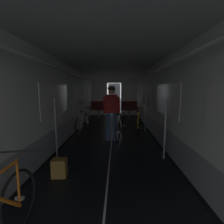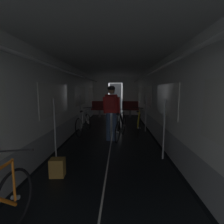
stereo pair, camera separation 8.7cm
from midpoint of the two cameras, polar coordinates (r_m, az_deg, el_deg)
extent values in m
cube|color=black|center=(5.41, -16.04, -9.90)|extent=(0.08, 11.50, 0.01)
cube|color=black|center=(5.30, 14.96, -10.20)|extent=(0.08, 11.50, 0.01)
cube|color=beige|center=(5.17, -0.70, -10.43)|extent=(0.03, 11.27, 0.00)
cube|color=#9EA0A5|center=(5.36, -17.19, -6.82)|extent=(0.12, 11.50, 0.60)
cube|color=white|center=(5.20, -17.72, 6.39)|extent=(0.12, 11.50, 1.85)
cube|color=white|center=(4.64, -19.20, 4.06)|extent=(0.02, 1.90, 0.80)
cube|color=white|center=(7.40, -11.32, 5.49)|extent=(0.02, 1.90, 0.80)
cube|color=white|center=(10.22, -7.74, 6.11)|extent=(0.02, 1.90, 0.80)
cube|color=yellow|center=(5.05, -17.46, 4.39)|extent=(0.01, 0.20, 0.28)
cylinder|color=white|center=(5.12, -14.29, 12.95)|extent=(0.07, 11.04, 0.07)
cylinder|color=#B7BABF|center=(4.13, -19.34, -5.44)|extent=(0.04, 0.04, 1.40)
cylinder|color=#B7BABF|center=(6.59, -11.32, -0.43)|extent=(0.04, 0.04, 1.40)
cube|color=#9EA0A5|center=(5.25, 16.14, -7.08)|extent=(0.12, 11.50, 0.60)
cube|color=white|center=(5.08, 16.65, 6.41)|extent=(0.12, 11.50, 1.85)
cube|color=white|center=(4.52, 17.65, 4.04)|extent=(0.02, 1.90, 0.80)
cube|color=white|center=(7.32, 11.43, 5.47)|extent=(0.02, 1.90, 0.80)
cube|color=white|center=(10.16, 8.65, 6.08)|extent=(0.02, 1.90, 0.80)
cube|color=yellow|center=(4.90, 16.38, 4.34)|extent=(0.01, 0.20, 0.28)
cylinder|color=white|center=(5.03, 13.06, 13.09)|extent=(0.07, 11.04, 0.07)
cylinder|color=#B7BABF|center=(4.01, 17.14, -5.73)|extent=(0.04, 0.04, 1.40)
cylinder|color=#B7BABF|center=(6.51, 11.03, -0.51)|extent=(0.04, 0.04, 1.40)
cube|color=white|center=(10.79, -4.57, 5.56)|extent=(1.00, 0.12, 2.45)
cube|color=white|center=(10.75, 5.59, 5.54)|extent=(1.00, 0.12, 2.45)
cube|color=white|center=(10.74, 0.51, 11.05)|extent=(0.90, 0.12, 0.40)
cube|color=#4C4F54|center=(11.44, 0.56, 4.70)|extent=(0.81, 0.04, 2.05)
cube|color=silver|center=(5.00, -0.75, 18.07)|extent=(3.14, 11.62, 0.12)
cylinder|color=gray|center=(9.82, -4.88, -0.53)|extent=(0.12, 0.12, 0.44)
cube|color=maroon|center=(9.78, -4.89, 1.04)|extent=(0.96, 0.44, 0.10)
cube|color=maroon|center=(9.95, -4.79, 2.59)|extent=(0.96, 0.08, 0.40)
torus|color=gray|center=(10.02, -7.23, 3.74)|extent=(0.14, 0.14, 0.02)
cylinder|color=gray|center=(9.78, 5.66, -0.57)|extent=(0.12, 0.12, 0.44)
cube|color=maroon|center=(9.75, 5.68, 1.00)|extent=(0.96, 0.44, 0.10)
cube|color=maroon|center=(9.91, 5.62, 2.56)|extent=(0.96, 0.08, 0.40)
torus|color=gray|center=(9.91, 3.14, 3.75)|extent=(0.14, 0.14, 0.02)
torus|color=black|center=(5.68, 8.88, -5.42)|extent=(0.19, 0.68, 0.67)
cylinder|color=#B2B2B7|center=(5.68, 8.88, -5.42)|extent=(0.10, 0.06, 0.06)
torus|color=black|center=(6.67, 8.78, -3.46)|extent=(0.19, 0.68, 0.67)
cylinder|color=#B2B2B7|center=(6.67, 8.78, -3.46)|extent=(0.10, 0.06, 0.06)
cylinder|color=yellow|center=(6.32, 8.63, -2.05)|extent=(0.05, 0.55, 0.56)
cylinder|color=yellow|center=(5.92, 8.66, -2.71)|extent=(0.13, 0.34, 0.55)
cylinder|color=yellow|center=(6.13, 8.42, 0.14)|extent=(0.13, 0.82, 0.04)
cylinder|color=yellow|center=(5.70, 8.65, -2.89)|extent=(0.06, 0.17, 0.49)
cylinder|color=yellow|center=(5.90, 8.87, -5.14)|extent=(0.08, 0.45, 0.07)
cylinder|color=yellow|center=(6.60, 8.60, -1.45)|extent=(0.09, 0.08, 0.49)
cylinder|color=black|center=(6.12, 8.87, -4.88)|extent=(0.05, 0.17, 0.17)
ellipsoid|color=black|center=(5.70, 8.38, 0.18)|extent=(0.12, 0.25, 0.07)
cylinder|color=black|center=(6.58, 8.33, 1.51)|extent=(0.44, 0.07, 0.07)
torus|color=black|center=(2.48, -30.14, -24.29)|extent=(0.11, 0.67, 0.67)
cylinder|color=#B2B2B7|center=(2.48, -30.14, -24.29)|extent=(0.10, 0.05, 0.06)
cylinder|color=orange|center=(2.14, -35.17, -23.17)|extent=(0.10, 0.54, 0.56)
cylinder|color=orange|center=(2.33, -30.57, -19.64)|extent=(0.07, 0.09, 0.49)
cylinder|color=black|center=(2.20, -30.28, -11.59)|extent=(0.44, 0.04, 0.06)
torus|color=black|center=(5.71, -11.69, -5.40)|extent=(0.17, 0.68, 0.67)
cylinder|color=#B2B2B7|center=(5.71, -11.69, -5.40)|extent=(0.10, 0.06, 0.06)
torus|color=black|center=(6.66, -8.81, -3.48)|extent=(0.17, 0.68, 0.67)
cylinder|color=#B2B2B7|center=(6.66, -8.81, -3.48)|extent=(0.10, 0.06, 0.06)
cylinder|color=silver|center=(6.32, -9.48, -2.07)|extent=(0.14, 0.54, 0.56)
cylinder|color=silver|center=(5.93, -10.63, -2.73)|extent=(0.06, 0.35, 0.55)
cylinder|color=silver|center=(6.12, -9.74, 0.12)|extent=(0.12, 0.82, 0.04)
cylinder|color=silver|center=(5.72, -11.32, -2.90)|extent=(0.08, 0.16, 0.49)
cylinder|color=silver|center=(5.92, -10.99, -5.14)|extent=(0.07, 0.45, 0.07)
cylinder|color=silver|center=(6.58, -8.75, -1.47)|extent=(0.07, 0.09, 0.49)
cylinder|color=black|center=(6.14, -10.33, -4.89)|extent=(0.04, 0.17, 0.17)
ellipsoid|color=black|center=(5.71, -10.98, 0.15)|extent=(0.12, 0.25, 0.07)
cylinder|color=black|center=(6.55, -8.50, 1.50)|extent=(0.44, 0.07, 0.06)
cylinder|color=#384C75|center=(5.27, -1.68, -5.03)|extent=(0.13, 0.13, 0.90)
cylinder|color=#384C75|center=(5.24, 0.48, -5.10)|extent=(0.13, 0.13, 0.90)
cube|color=red|center=(5.15, -0.61, 2.89)|extent=(0.38, 0.26, 0.56)
cylinder|color=red|center=(5.21, -2.98, 2.38)|extent=(0.11, 0.21, 0.53)
cylinder|color=red|center=(5.14, 1.85, 2.32)|extent=(0.11, 0.21, 0.53)
sphere|color=#9E7051|center=(5.13, -0.62, 7.35)|extent=(0.21, 0.21, 0.21)
ellipsoid|color=black|center=(5.13, -0.62, 8.13)|extent=(0.27, 0.31, 0.16)
cube|color=maroon|center=(4.97, -0.91, 3.19)|extent=(0.30, 0.19, 0.40)
torus|color=black|center=(5.04, 1.57, -6.97)|extent=(0.21, 0.67, 0.67)
cylinder|color=#B2B2B7|center=(5.04, 1.57, -6.97)|extent=(0.10, 0.07, 0.05)
torus|color=black|center=(6.02, 3.60, -4.58)|extent=(0.21, 0.67, 0.67)
cylinder|color=#B2B2B7|center=(6.02, 3.60, -4.58)|extent=(0.10, 0.07, 0.05)
cylinder|color=black|center=(5.67, 2.97, -3.06)|extent=(0.13, 0.54, 0.56)
cylinder|color=black|center=(5.27, 2.14, -3.87)|extent=(0.13, 0.34, 0.55)
cylinder|color=black|center=(5.48, 2.56, -0.63)|extent=(0.21, 0.81, 0.04)
cylinder|color=black|center=(5.05, 1.62, -4.11)|extent=(0.04, 0.17, 0.49)
cylinder|color=black|center=(5.26, 2.09, -6.61)|extent=(0.12, 0.45, 0.07)
cylinder|color=black|center=(5.94, 3.47, -2.35)|extent=(0.07, 0.09, 0.49)
cylinder|color=black|center=(5.48, 2.57, -6.27)|extent=(0.05, 0.17, 0.17)
ellipsoid|color=black|center=(5.05, 1.60, -0.63)|extent=(0.14, 0.25, 0.06)
cylinder|color=black|center=(5.91, 3.38, 0.95)|extent=(0.44, 0.12, 0.04)
cube|color=olive|center=(3.39, -18.36, -17.79)|extent=(0.27, 0.22, 0.34)
camera|label=1|loc=(0.04, -90.44, -0.06)|focal=26.60mm
camera|label=2|loc=(0.04, 89.56, 0.06)|focal=26.60mm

